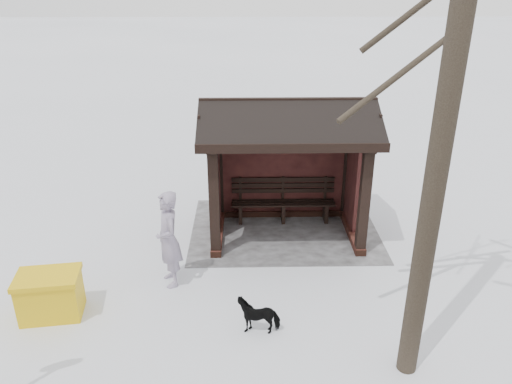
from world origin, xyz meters
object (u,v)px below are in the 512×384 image
bus_shelter (287,140)px  dog (259,314)px  grit_bin (50,295)px  pedestrian (169,239)px

bus_shelter → dog: size_ratio=5.11×
dog → grit_bin: 3.55m
dog → grit_bin: bearing=-95.1°
dog → pedestrian: bearing=-128.3°
pedestrian → dog: (-1.61, 1.38, -0.63)m
bus_shelter → grit_bin: size_ratio=3.22×
dog → bus_shelter: bearing=171.0°
pedestrian → grit_bin: bearing=-85.5°
bus_shelter → dog: (0.67, 3.42, -1.87)m
bus_shelter → pedestrian: size_ratio=1.94×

